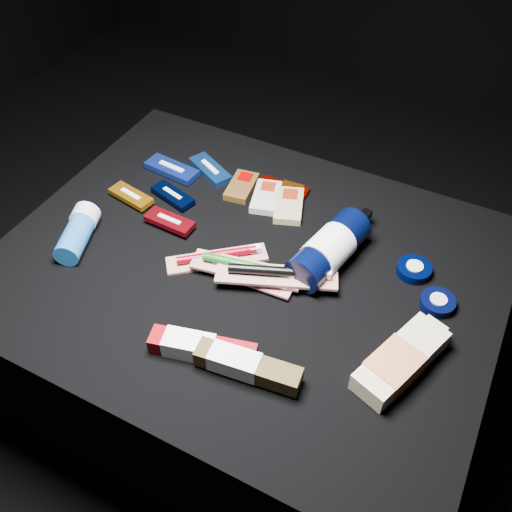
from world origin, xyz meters
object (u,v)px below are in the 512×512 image
at_px(bodywash_bottle, 400,362).
at_px(deodorant_stick, 78,233).
at_px(lotion_bottle, 329,249).
at_px(toothpaste_carton_red, 198,347).

height_order(bodywash_bottle, deodorant_stick, deodorant_stick).
bearing_deg(bodywash_bottle, deodorant_stick, -160.10).
relative_size(lotion_bottle, bodywash_bottle, 1.21).
distance_m(bodywash_bottle, toothpaste_carton_red, 0.34).
bearing_deg(lotion_bottle, toothpaste_carton_red, -99.47).
xyz_separation_m(bodywash_bottle, toothpaste_carton_red, (-0.32, -0.13, -0.00)).
xyz_separation_m(lotion_bottle, toothpaste_carton_red, (-0.12, -0.30, -0.02)).
relative_size(lotion_bottle, toothpaste_carton_red, 1.32).
xyz_separation_m(bodywash_bottle, deodorant_stick, (-0.68, -0.01, 0.01)).
relative_size(bodywash_bottle, toothpaste_carton_red, 1.09).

